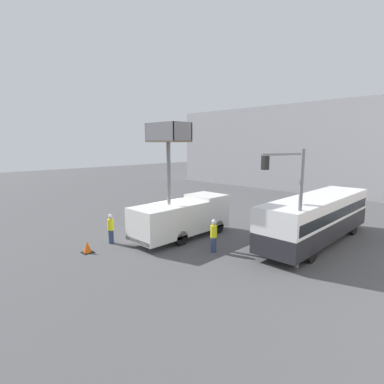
# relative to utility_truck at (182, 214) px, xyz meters

# --- Properties ---
(ground_plane) EXTENTS (120.00, 120.00, 0.00)m
(ground_plane) POSITION_rel_utility_truck_xyz_m (-0.74, -0.30, -1.57)
(ground_plane) COLOR #4C4C4F
(building_backdrop_far) EXTENTS (44.00, 10.00, 11.14)m
(building_backdrop_far) POSITION_rel_utility_truck_xyz_m (-0.74, 27.92, 4.00)
(building_backdrop_far) COLOR #9E9EA3
(building_backdrop_far) RESTS_ON ground_plane
(utility_truck) EXTENTS (2.59, 7.04, 7.40)m
(utility_truck) POSITION_rel_utility_truck_xyz_m (0.00, 0.00, 0.00)
(utility_truck) COLOR silver
(utility_truck) RESTS_ON ground_plane
(city_bus) EXTENTS (2.56, 11.08, 2.93)m
(city_bus) POSITION_rel_utility_truck_xyz_m (6.76, 5.23, 0.17)
(city_bus) COLOR #232328
(city_bus) RESTS_ON ground_plane
(traffic_light_pole) EXTENTS (2.83, 2.58, 5.92)m
(traffic_light_pole) POSITION_rel_utility_truck_xyz_m (6.76, 0.95, 2.39)
(traffic_light_pole) COLOR slate
(traffic_light_pole) RESTS_ON ground_plane
(road_worker_near_truck) EXTENTS (0.38, 0.38, 1.87)m
(road_worker_near_truck) POSITION_rel_utility_truck_xyz_m (-2.32, -3.91, -0.63)
(road_worker_near_truck) COLOR navy
(road_worker_near_truck) RESTS_ON ground_plane
(road_worker_directing) EXTENTS (0.38, 0.38, 1.93)m
(road_worker_directing) POSITION_rel_utility_truck_xyz_m (3.28, -0.63, -0.60)
(road_worker_directing) COLOR navy
(road_worker_directing) RESTS_ON ground_plane
(traffic_cone_near_truck) EXTENTS (0.59, 0.59, 0.68)m
(traffic_cone_near_truck) POSITION_rel_utility_truck_xyz_m (-1.82, -5.74, -1.25)
(traffic_cone_near_truck) COLOR black
(traffic_cone_near_truck) RESTS_ON ground_plane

